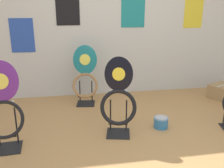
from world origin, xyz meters
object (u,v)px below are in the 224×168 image
toilet_seat_display_jazz_black (118,101)px  storage_box (222,91)px  paint_can (161,122)px  toilet_seat_display_teal_sax (85,78)px  toilet_seat_display_purple_note (3,108)px

toilet_seat_display_jazz_black → storage_box: bearing=25.4°
toilet_seat_display_jazz_black → paint_can: 0.68m
paint_can → storage_box: bearing=31.6°
toilet_seat_display_teal_sax → toilet_seat_display_jazz_black: bearing=-73.8°
toilet_seat_display_teal_sax → paint_can: 1.40m
toilet_seat_display_jazz_black → storage_box: toilet_seat_display_jazz_black is taller
toilet_seat_display_purple_note → toilet_seat_display_jazz_black: size_ratio=1.02×
toilet_seat_display_teal_sax → storage_box: bearing=-3.4°
toilet_seat_display_jazz_black → toilet_seat_display_teal_sax: size_ratio=1.03×
toilet_seat_display_teal_sax → paint_can: size_ratio=5.03×
toilet_seat_display_jazz_black → toilet_seat_display_teal_sax: 1.13m
toilet_seat_display_purple_note → storage_box: (3.26, 1.06, -0.36)m
paint_can → storage_box: (1.43, 0.88, 0.04)m
toilet_seat_display_jazz_black → paint_can: bearing=6.9°
toilet_seat_display_teal_sax → storage_box: size_ratio=1.80×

